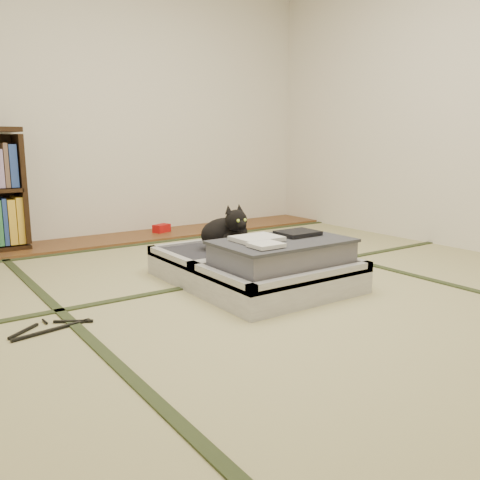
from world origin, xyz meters
TOP-DOWN VIEW (x-y plane):
  - floor at (0.00, 0.00)m, footprint 4.50×4.50m
  - wood_strip at (0.00, 2.00)m, footprint 4.00×0.50m
  - red_item at (0.36, 2.03)m, footprint 0.17×0.14m
  - room_shell at (0.00, 0.00)m, footprint 4.50×4.50m
  - tatami_borders at (0.00, 0.49)m, footprint 4.00×4.50m
  - suitcase at (0.09, 0.23)m, footprint 0.83×1.11m
  - cat at (0.07, 0.52)m, footprint 0.37×0.37m
  - cable_coil at (0.25, 0.54)m, footprint 0.12×0.12m
  - hanger at (-1.10, 0.17)m, footprint 0.37×0.20m

SIDE VIEW (x-z plane):
  - floor at x=0.00m, z-range 0.00..0.00m
  - tatami_borders at x=0.00m, z-range 0.00..0.01m
  - hanger at x=-1.10m, z-range 0.00..0.01m
  - wood_strip at x=0.00m, z-range 0.00..0.02m
  - red_item at x=0.36m, z-range 0.02..0.09m
  - suitcase at x=0.09m, z-range -0.05..0.28m
  - cable_coil at x=0.25m, z-range 0.16..0.18m
  - cat at x=0.07m, z-range 0.12..0.42m
  - room_shell at x=0.00m, z-range -0.79..3.71m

